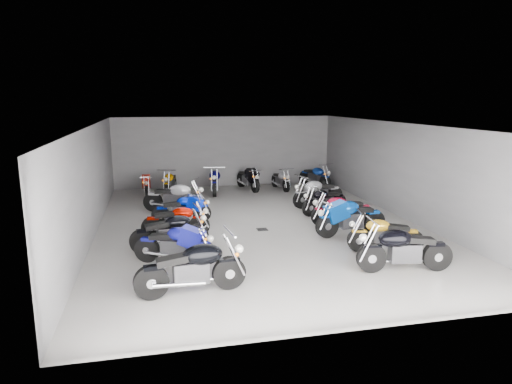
{
  "coord_description": "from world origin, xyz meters",
  "views": [
    {
      "loc": [
        -3.17,
        -13.77,
        3.98
      ],
      "look_at": [
        0.02,
        0.47,
        1.0
      ],
      "focal_mm": 32.0,
      "sensor_mm": 36.0,
      "label": 1
    }
  ],
  "objects_px": {
    "motorcycle_right_b": "(384,234)",
    "motorcycle_right_f": "(318,192)",
    "motorcycle_right_d": "(342,210)",
    "motorcycle_back_f": "(315,176)",
    "drain_grate": "(262,229)",
    "motorcycle_left_f": "(175,197)",
    "motorcycle_right_e": "(324,200)",
    "motorcycle_left_d": "(177,221)",
    "motorcycle_right_a": "(404,249)",
    "motorcycle_back_b": "(170,182)",
    "motorcycle_left_a": "(193,268)",
    "motorcycle_left_e": "(182,209)",
    "motorcycle_back_c": "(215,181)",
    "motorcycle_left_c": "(171,232)",
    "motorcycle_right_c": "(350,217)",
    "motorcycle_back_a": "(146,184)",
    "motorcycle_back_d": "(248,178)",
    "motorcycle_left_b": "(176,244)",
    "motorcycle_back_e": "(281,180)"
  },
  "relations": [
    {
      "from": "motorcycle_right_b",
      "to": "motorcycle_right_f",
      "type": "xyz_separation_m",
      "value": [
        0.1,
        5.36,
        0.05
      ]
    },
    {
      "from": "motorcycle_right_d",
      "to": "motorcycle_back_f",
      "type": "xyz_separation_m",
      "value": [
        1.4,
        6.42,
        -0.0
      ]
    },
    {
      "from": "drain_grate",
      "to": "motorcycle_left_f",
      "type": "bearing_deg",
      "value": 131.32
    },
    {
      "from": "motorcycle_left_f",
      "to": "motorcycle_right_d",
      "type": "relative_size",
      "value": 1.03
    },
    {
      "from": "motorcycle_right_e",
      "to": "motorcycle_left_d",
      "type": "bearing_deg",
      "value": 85.01
    },
    {
      "from": "motorcycle_left_f",
      "to": "motorcycle_right_a",
      "type": "relative_size",
      "value": 0.95
    },
    {
      "from": "motorcycle_back_b",
      "to": "motorcycle_left_a",
      "type": "bearing_deg",
      "value": 103.59
    },
    {
      "from": "motorcycle_left_e",
      "to": "motorcycle_back_f",
      "type": "distance_m",
      "value": 8.11
    },
    {
      "from": "motorcycle_right_a",
      "to": "motorcycle_back_c",
      "type": "bearing_deg",
      "value": 25.53
    },
    {
      "from": "motorcycle_left_c",
      "to": "motorcycle_right_c",
      "type": "xyz_separation_m",
      "value": [
        5.24,
        0.19,
        0.04
      ]
    },
    {
      "from": "motorcycle_right_f",
      "to": "motorcycle_back_b",
      "type": "xyz_separation_m",
      "value": [
        -5.34,
        3.67,
        -0.04
      ]
    },
    {
      "from": "motorcycle_left_e",
      "to": "motorcycle_right_a",
      "type": "height_order",
      "value": "motorcycle_right_a"
    },
    {
      "from": "motorcycle_left_f",
      "to": "motorcycle_back_a",
      "type": "distance_m",
      "value": 3.58
    },
    {
      "from": "motorcycle_back_f",
      "to": "motorcycle_back_d",
      "type": "bearing_deg",
      "value": -20.4
    },
    {
      "from": "motorcycle_left_c",
      "to": "motorcycle_back_c",
      "type": "height_order",
      "value": "motorcycle_back_c"
    },
    {
      "from": "motorcycle_left_f",
      "to": "motorcycle_back_f",
      "type": "xyz_separation_m",
      "value": [
        6.54,
        3.45,
        -0.04
      ]
    },
    {
      "from": "motorcycle_left_a",
      "to": "motorcycle_right_c",
      "type": "xyz_separation_m",
      "value": [
        4.9,
        3.16,
        -0.02
      ]
    },
    {
      "from": "drain_grate",
      "to": "motorcycle_right_c",
      "type": "height_order",
      "value": "motorcycle_right_c"
    },
    {
      "from": "motorcycle_right_a",
      "to": "motorcycle_right_f",
      "type": "xyz_separation_m",
      "value": [
        0.36,
        6.74,
        -0.01
      ]
    },
    {
      "from": "motorcycle_left_b",
      "to": "motorcycle_back_c",
      "type": "relative_size",
      "value": 0.86
    },
    {
      "from": "motorcycle_right_c",
      "to": "motorcycle_right_d",
      "type": "relative_size",
      "value": 1.08
    },
    {
      "from": "motorcycle_right_f",
      "to": "motorcycle_back_d",
      "type": "xyz_separation_m",
      "value": [
        -1.91,
        3.68,
        -0.02
      ]
    },
    {
      "from": "motorcycle_left_d",
      "to": "motorcycle_back_f",
      "type": "height_order",
      "value": "motorcycle_back_f"
    },
    {
      "from": "motorcycle_left_a",
      "to": "motorcycle_right_d",
      "type": "height_order",
      "value": "motorcycle_left_a"
    },
    {
      "from": "motorcycle_back_d",
      "to": "motorcycle_left_d",
      "type": "bearing_deg",
      "value": 48.67
    },
    {
      "from": "motorcycle_back_d",
      "to": "motorcycle_right_f",
      "type": "bearing_deg",
      "value": 104.43
    },
    {
      "from": "motorcycle_left_d",
      "to": "motorcycle_left_c",
      "type": "bearing_deg",
      "value": -4.65
    },
    {
      "from": "drain_grate",
      "to": "motorcycle_back_b",
      "type": "relative_size",
      "value": 0.16
    },
    {
      "from": "motorcycle_left_b",
      "to": "motorcycle_back_e",
      "type": "xyz_separation_m",
      "value": [
        5.04,
        8.48,
        -0.04
      ]
    },
    {
      "from": "motorcycle_left_a",
      "to": "motorcycle_right_b",
      "type": "bearing_deg",
      "value": 101.0
    },
    {
      "from": "motorcycle_right_a",
      "to": "motorcycle_left_e",
      "type": "bearing_deg",
      "value": 49.56
    },
    {
      "from": "motorcycle_left_a",
      "to": "motorcycle_back_f",
      "type": "height_order",
      "value": "motorcycle_left_a"
    },
    {
      "from": "motorcycle_left_c",
      "to": "motorcycle_left_f",
      "type": "bearing_deg",
      "value": 167.01
    },
    {
      "from": "motorcycle_left_a",
      "to": "motorcycle_right_f",
      "type": "height_order",
      "value": "motorcycle_left_a"
    },
    {
      "from": "motorcycle_right_a",
      "to": "motorcycle_right_b",
      "type": "xyz_separation_m",
      "value": [
        0.25,
        1.38,
        -0.06
      ]
    },
    {
      "from": "motorcycle_back_b",
      "to": "motorcycle_left_e",
      "type": "bearing_deg",
      "value": 105.61
    },
    {
      "from": "motorcycle_left_b",
      "to": "motorcycle_right_b",
      "type": "height_order",
      "value": "motorcycle_left_b"
    },
    {
      "from": "motorcycle_left_c",
      "to": "motorcycle_left_d",
      "type": "xyz_separation_m",
      "value": [
        0.22,
        1.2,
        -0.03
      ]
    },
    {
      "from": "motorcycle_back_f",
      "to": "motorcycle_back_a",
      "type": "bearing_deg",
      "value": -20.75
    },
    {
      "from": "motorcycle_right_c",
      "to": "motorcycle_right_e",
      "type": "xyz_separation_m",
      "value": [
        0.2,
        2.63,
        -0.06
      ]
    },
    {
      "from": "motorcycle_left_d",
      "to": "motorcycle_back_b",
      "type": "bearing_deg",
      "value": -174.96
    },
    {
      "from": "drain_grate",
      "to": "motorcycle_back_b",
      "type": "distance_m",
      "value": 6.81
    },
    {
      "from": "motorcycle_left_a",
      "to": "motorcycle_left_c",
      "type": "distance_m",
      "value": 2.99
    },
    {
      "from": "motorcycle_left_d",
      "to": "motorcycle_back_e",
      "type": "relative_size",
      "value": 1.07
    },
    {
      "from": "motorcycle_right_b",
      "to": "motorcycle_right_d",
      "type": "xyz_separation_m",
      "value": [
        -0.06,
        2.66,
        0.02
      ]
    },
    {
      "from": "motorcycle_right_a",
      "to": "motorcycle_right_c",
      "type": "distance_m",
      "value": 2.97
    },
    {
      "from": "drain_grate",
      "to": "motorcycle_left_f",
      "type": "relative_size",
      "value": 0.15
    },
    {
      "from": "motorcycle_right_a",
      "to": "motorcycle_back_e",
      "type": "height_order",
      "value": "motorcycle_right_a"
    },
    {
      "from": "motorcycle_back_d",
      "to": "motorcycle_back_e",
      "type": "distance_m",
      "value": 1.45
    },
    {
      "from": "motorcycle_left_c",
      "to": "motorcycle_back_a",
      "type": "xyz_separation_m",
      "value": [
        -0.72,
        7.65,
        -0.06
      ]
    }
  ]
}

